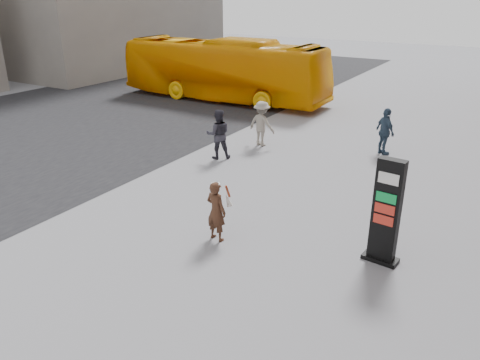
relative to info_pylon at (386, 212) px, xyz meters
The scene contains 9 objects.
ground 3.88m from the info_pylon, 160.41° to the right, with size 100.00×100.00×0.00m, color #9E9EA3.
road 16.93m from the info_pylon, 167.10° to the left, with size 16.00×60.00×0.01m, color black.
bg_building_far 33.47m from the info_pylon, 145.64° to the left, with size 10.00×18.00×10.00m, color gray.
info_pylon is the anchor object (origin of this frame).
woman 4.05m from the info_pylon, 163.55° to the right, with size 0.65×0.60×1.58m.
bus 17.77m from the info_pylon, 135.03° to the left, with size 2.86×12.20×3.40m, color #E49804.
pedestrian_a 8.30m from the info_pylon, 150.84° to the left, with size 0.90×0.70×1.86m, color #2A2931.
pedestrian_b 9.09m from the info_pylon, 136.67° to the left, with size 1.17×0.67×1.81m, color gray.
pedestrian_c 7.96m from the info_pylon, 105.00° to the left, with size 1.05×0.44×1.80m, color #314559.
Camera 1 is at (5.53, -8.58, 5.93)m, focal length 35.00 mm.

